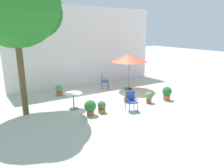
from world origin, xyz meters
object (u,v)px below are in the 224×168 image
object	(u,v)px
patio_chair_1	(104,81)
potted_plant_5	(59,90)
patio_umbrella_0	(129,58)
patio_chair_0	(131,100)
potted_plant_3	(90,107)
cafe_table_0	(73,98)
shade_tree	(15,0)
potted_plant_4	(167,93)
potted_plant_2	(127,95)
potted_plant_0	(102,107)
potted_plant_1	(149,97)

from	to	relation	value
patio_chair_1	potted_plant_5	xyz separation A→B (m)	(-2.82, 0.04, -0.21)
patio_umbrella_0	patio_chair_0	bearing A→B (deg)	-123.51
potted_plant_5	potted_plant_3	bearing A→B (deg)	-84.62
patio_umbrella_0	potted_plant_5	bearing A→B (deg)	166.56
patio_umbrella_0	cafe_table_0	world-z (taller)	patio_umbrella_0
shade_tree	potted_plant_5	bearing A→B (deg)	42.12
patio_chair_1	potted_plant_4	world-z (taller)	patio_chair_1
potted_plant_3	potted_plant_4	world-z (taller)	potted_plant_4
shade_tree	potted_plant_3	world-z (taller)	shade_tree
patio_chair_0	potted_plant_3	xyz separation A→B (m)	(-1.84, 0.44, -0.12)
patio_chair_0	potted_plant_2	size ratio (longest dim) A/B	1.07
cafe_table_0	potted_plant_0	distance (m)	1.42
patio_umbrella_0	patio_chair_0	size ratio (longest dim) A/B	2.56
potted_plant_5	potted_plant_0	bearing A→B (deg)	-75.39
patio_umbrella_0	potted_plant_0	distance (m)	4.35
potted_plant_2	potted_plant_1	bearing A→B (deg)	-36.50
patio_umbrella_0	potted_plant_1	size ratio (longest dim) A/B	3.85
potted_plant_2	potted_plant_5	bearing A→B (deg)	132.53
patio_umbrella_0	patio_chair_1	size ratio (longest dim) A/B	2.51
potted_plant_1	potted_plant_5	size ratio (longest dim) A/B	0.95
cafe_table_0	potted_plant_5	size ratio (longest dim) A/B	1.33
potted_plant_0	potted_plant_3	bearing A→B (deg)	-178.24
potted_plant_1	potted_plant_2	size ratio (longest dim) A/B	0.71
potted_plant_4	potted_plant_3	bearing A→B (deg)	177.06
potted_plant_2	patio_umbrella_0	bearing A→B (deg)	52.44
potted_plant_1	patio_chair_0	bearing A→B (deg)	-165.79
cafe_table_0	patio_chair_0	size ratio (longest dim) A/B	0.93
cafe_table_0	potted_plant_4	world-z (taller)	cafe_table_0
shade_tree	patio_umbrella_0	xyz separation A→B (m)	(6.06, 0.82, -2.72)
potted_plant_3	potted_plant_1	bearing A→B (deg)	-1.73
potted_plant_1	cafe_table_0	bearing A→B (deg)	161.92
shade_tree	potted_plant_3	size ratio (longest dim) A/B	9.40
patio_chair_0	potted_plant_5	size ratio (longest dim) A/B	1.43
potted_plant_0	potted_plant_2	bearing A→B (deg)	17.48
patio_chair_0	potted_plant_1	world-z (taller)	patio_chair_0
potted_plant_0	potted_plant_4	world-z (taller)	potted_plant_4
patio_chair_0	potted_plant_1	size ratio (longest dim) A/B	1.50
patio_umbrella_0	cafe_table_0	size ratio (longest dim) A/B	2.75
potted_plant_3	potted_plant_4	distance (m)	4.32
shade_tree	potted_plant_4	world-z (taller)	shade_tree
patio_umbrella_0	potted_plant_1	distance (m)	3.08
patio_chair_0	potted_plant_0	xyz separation A→B (m)	(-1.27, 0.46, -0.23)
patio_chair_1	potted_plant_2	world-z (taller)	patio_chair_1
patio_chair_0	potted_plant_5	world-z (taller)	patio_chair_0
shade_tree	cafe_table_0	world-z (taller)	shade_tree
patio_umbrella_0	patio_chair_1	distance (m)	2.12
potted_plant_1	potted_plant_3	distance (m)	3.20
cafe_table_0	patio_chair_1	size ratio (longest dim) A/B	0.92
patio_umbrella_0	potted_plant_3	xyz separation A→B (m)	(-3.75, -2.45, -1.57)
patio_chair_0	potted_plant_4	size ratio (longest dim) A/B	1.22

